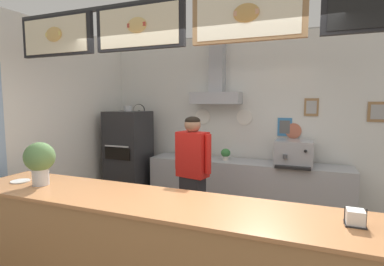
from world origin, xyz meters
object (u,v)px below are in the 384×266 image
(condiment_plate, at_px, (20,181))
(espresso_machine, at_px, (294,153))
(napkin_holder, at_px, (355,218))
(potted_rosemary, at_px, (199,149))
(pizza_oven, at_px, (129,158))
(potted_sage, at_px, (226,154))
(shop_worker, at_px, (193,174))
(basil_vase, at_px, (40,161))

(condiment_plate, bearing_deg, espresso_machine, 43.50)
(condiment_plate, distance_m, napkin_holder, 3.14)
(potted_rosemary, bearing_deg, pizza_oven, -167.82)
(espresso_machine, height_order, potted_sage, espresso_machine)
(shop_worker, bearing_deg, pizza_oven, -18.11)
(potted_rosemary, height_order, potted_sage, potted_rosemary)
(potted_rosemary, bearing_deg, basil_vase, -107.06)
(condiment_plate, bearing_deg, shop_worker, 42.30)
(potted_rosemary, distance_m, basil_vase, 2.68)
(potted_rosemary, bearing_deg, espresso_machine, -1.96)
(pizza_oven, bearing_deg, potted_sage, 7.01)
(basil_vase, bearing_deg, pizza_oven, 101.56)
(pizza_oven, relative_size, espresso_machine, 3.20)
(condiment_plate, bearing_deg, potted_rosemary, 67.02)
(espresso_machine, xyz_separation_m, potted_rosemary, (-1.55, 0.05, -0.04))
(espresso_machine, bearing_deg, basil_vase, -133.03)
(shop_worker, distance_m, potted_rosemary, 1.29)
(pizza_oven, distance_m, espresso_machine, 2.82)
(shop_worker, height_order, napkin_holder, shop_worker)
(espresso_machine, distance_m, potted_sage, 1.07)
(shop_worker, relative_size, napkin_holder, 11.89)
(basil_vase, bearing_deg, potted_sage, 63.05)
(potted_sage, distance_m, napkin_holder, 2.90)
(pizza_oven, distance_m, potted_sage, 1.75)
(espresso_machine, bearing_deg, shop_worker, -135.10)
(pizza_oven, xyz_separation_m, napkin_holder, (3.31, -2.22, 0.21))
(pizza_oven, distance_m, potted_rosemary, 1.29)
(napkin_holder, distance_m, basil_vase, 2.85)
(potted_rosemary, bearing_deg, condiment_plate, -112.98)
(shop_worker, relative_size, basil_vase, 3.79)
(potted_sage, relative_size, basil_vase, 0.44)
(potted_rosemary, bearing_deg, shop_worker, -73.53)
(espresso_machine, height_order, potted_rosemary, espresso_machine)
(shop_worker, bearing_deg, espresso_machine, -122.37)
(napkin_holder, bearing_deg, potted_sage, 122.93)
(potted_sage, bearing_deg, basil_vase, -116.95)
(pizza_oven, distance_m, napkin_holder, 3.99)
(potted_rosemary, distance_m, napkin_holder, 3.23)
(pizza_oven, distance_m, shop_worker, 1.88)
(napkin_holder, bearing_deg, pizza_oven, 146.15)
(potted_sage, relative_size, napkin_holder, 1.39)
(espresso_machine, relative_size, condiment_plate, 2.92)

